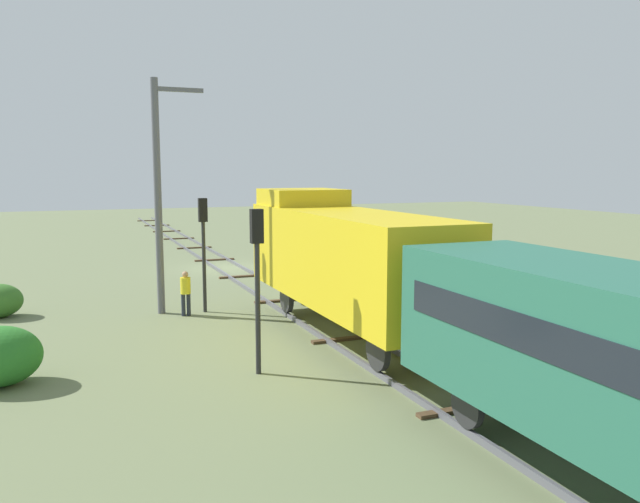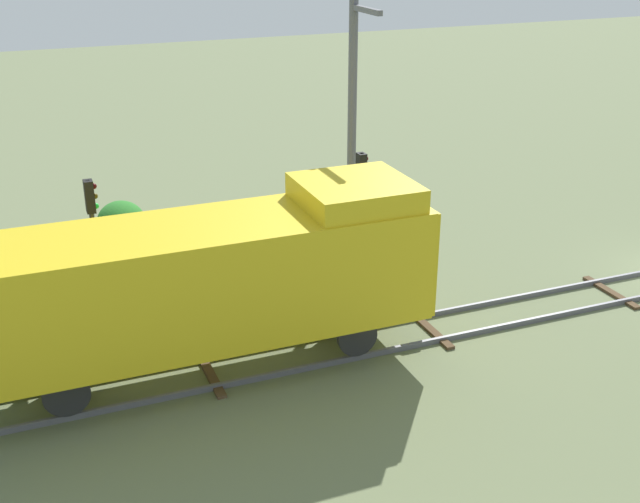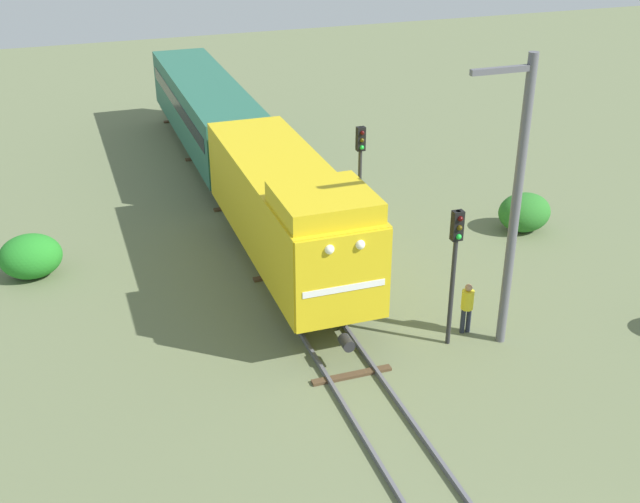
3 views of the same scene
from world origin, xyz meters
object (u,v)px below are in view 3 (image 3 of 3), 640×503
(locomotive, at_px, (288,208))
(worker_by_signal, at_px, (467,304))
(passenger_car_leading, at_px, (206,108))
(traffic_signal_mid, at_px, (455,254))
(traffic_signal_far, at_px, (360,162))
(catenary_mast, at_px, (515,201))

(locomotive, height_order, worker_by_signal, locomotive)
(passenger_car_leading, relative_size, traffic_signal_mid, 3.18)
(traffic_signal_far, bearing_deg, catenary_mast, -80.81)
(locomotive, height_order, traffic_signal_far, locomotive)
(passenger_car_leading, bearing_deg, locomotive, -90.00)
(passenger_car_leading, bearing_deg, traffic_signal_mid, -79.72)
(traffic_signal_far, distance_m, catenary_mast, 8.56)
(traffic_signal_far, height_order, worker_by_signal, traffic_signal_far)
(locomotive, bearing_deg, catenary_mast, -49.52)
(locomotive, bearing_deg, passenger_car_leading, 90.00)
(traffic_signal_mid, bearing_deg, passenger_car_leading, 100.28)
(traffic_signal_mid, distance_m, worker_by_signal, 2.24)
(traffic_signal_mid, height_order, traffic_signal_far, traffic_signal_far)
(locomotive, xyz_separation_m, worker_by_signal, (4.20, -5.01, -1.78))
(traffic_signal_mid, relative_size, traffic_signal_far, 0.99)
(passenger_car_leading, distance_m, worker_by_signal, 18.88)
(passenger_car_leading, bearing_deg, traffic_signal_far, -71.60)
(traffic_signal_far, relative_size, worker_by_signal, 2.62)
(traffic_signal_mid, xyz_separation_m, worker_by_signal, (0.80, 0.40, -2.06))
(traffic_signal_mid, xyz_separation_m, traffic_signal_far, (0.20, 7.92, 0.03))
(traffic_signal_mid, bearing_deg, worker_by_signal, 26.52)
(traffic_signal_mid, bearing_deg, locomotive, 122.14)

